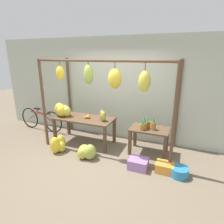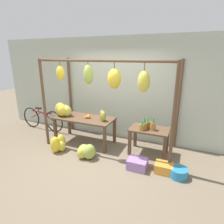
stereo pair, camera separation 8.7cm
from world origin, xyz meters
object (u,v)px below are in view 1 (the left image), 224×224
pineapple_cluster (146,124)px  fruit_crate_white (138,164)px  banana_pile_on_table (63,110)px  banana_pile_ground_left (59,145)px  papaya_pile (103,116)px  banana_pile_ground_right (86,152)px  fruit_crate_purple (165,167)px  parked_bicycle (41,119)px  blue_bucket (179,172)px  orange_pile (88,117)px

pineapple_cluster → fruit_crate_white: pineapple_cluster is taller
fruit_crate_white → banana_pile_on_table: bearing=165.7°
banana_pile_ground_left → papaya_pile: bearing=35.7°
banana_pile_ground_right → fruit_crate_purple: (1.77, 0.13, -0.06)m
parked_bicycle → blue_bucket: bearing=-12.1°
banana_pile_ground_left → fruit_crate_purple: bearing=2.6°
banana_pile_on_table → banana_pile_ground_right: bearing=-30.9°
papaya_pile → blue_bucket: bearing=-17.1°
blue_bucket → fruit_crate_white: bearing=-177.6°
banana_pile_on_table → banana_pile_ground_right: (1.04, -0.62, -0.72)m
banana_pile_ground_left → fruit_crate_white: size_ratio=1.19×
banana_pile_ground_right → blue_bucket: size_ratio=1.61×
parked_bicycle → papaya_pile: papaya_pile is taller
banana_pile_on_table → banana_pile_ground_left: 0.96m
pineapple_cluster → fruit_crate_purple: size_ratio=0.99×
banana_pile_ground_right → papaya_pile: (0.13, 0.67, 0.69)m
orange_pile → pineapple_cluster: pineapple_cluster is taller
banana_pile_ground_right → fruit_crate_white: bearing=2.1°
banana_pile_ground_left → blue_bucket: (2.84, 0.07, -0.09)m
blue_bucket → orange_pile: bearing=165.1°
banana_pile_ground_left → papaya_pile: papaya_pile is taller
banana_pile_ground_right → banana_pile_on_table: bearing=149.1°
banana_pile_ground_left → banana_pile_ground_right: 0.79m
banana_pile_ground_left → banana_pile_ground_right: banana_pile_ground_left is taller
pineapple_cluster → blue_bucket: pineapple_cluster is taller
banana_pile_on_table → fruit_crate_purple: 2.96m
pineapple_cluster → fruit_crate_purple: (0.54, -0.58, -0.67)m
banana_pile_ground_left → parked_bicycle: bearing=145.0°
banana_pile_on_table → blue_bucket: 3.24m
blue_bucket → parked_bicycle: (-4.24, 0.91, 0.26)m
orange_pile → fruit_crate_purple: 2.27m
orange_pile → parked_bicycle: size_ratio=0.10×
orange_pile → blue_bucket: (2.38, -0.64, -0.67)m
pineapple_cluster → fruit_crate_purple: 1.03m
orange_pile → parked_bicycle: orange_pile is taller
orange_pile → papaya_pile: (0.46, -0.04, 0.09)m
parked_bicycle → papaya_pile: bearing=-7.9°
banana_pile_ground_left → papaya_pile: size_ratio=1.78×
parked_bicycle → pineapple_cluster: bearing=-4.7°
papaya_pile → banana_pile_on_table: bearing=-177.6°
papaya_pile → fruit_crate_purple: 1.88m
banana_pile_ground_right → parked_bicycle: size_ratio=0.34×
pineapple_cluster → parked_bicycle: pineapple_cluster is taller
banana_pile_ground_right → papaya_pile: size_ratio=2.08×
banana_pile_ground_right → banana_pile_ground_left: bearing=178.9°
orange_pile → banana_pile_ground_left: size_ratio=0.36×
fruit_crate_white → papaya_pile: (-1.10, 0.63, 0.74)m
papaya_pile → pineapple_cluster: bearing=2.1°
pineapple_cluster → papaya_pile: 1.10m
banana_pile_ground_left → blue_bucket: banana_pile_ground_left is taller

